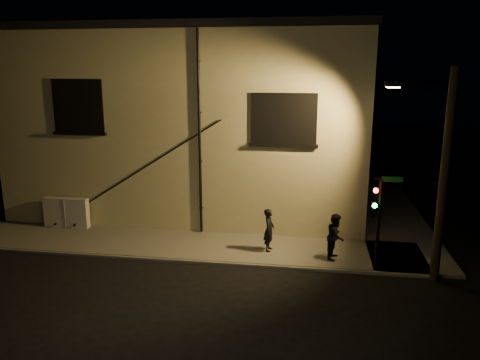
% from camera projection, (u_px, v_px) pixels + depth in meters
% --- Properties ---
extents(ground, '(90.00, 90.00, 0.00)m').
position_uv_depth(ground, '(231.00, 265.00, 16.89)').
color(ground, black).
extents(sidewalk, '(21.00, 16.00, 0.12)m').
position_uv_depth(sidewalk, '(275.00, 226.00, 20.92)').
color(sidewalk, '#5A5A51').
rests_on(sidewalk, ground).
extents(building, '(16.20, 12.23, 8.80)m').
position_uv_depth(building, '(204.00, 117.00, 24.97)').
color(building, tan).
rests_on(building, ground).
extents(utility_cabinet, '(2.00, 0.34, 1.32)m').
position_uv_depth(utility_cabinet, '(66.00, 213.00, 20.46)').
color(utility_cabinet, '#BAB9B1').
rests_on(utility_cabinet, sidewalk).
extents(pedestrian_a, '(0.45, 0.64, 1.65)m').
position_uv_depth(pedestrian_a, '(269.00, 230.00, 17.75)').
color(pedestrian_a, black).
rests_on(pedestrian_a, sidewalk).
extents(pedestrian_b, '(0.83, 0.95, 1.69)m').
position_uv_depth(pedestrian_b, '(336.00, 236.00, 17.01)').
color(pedestrian_b, black).
rests_on(pedestrian_b, sidewalk).
extents(traffic_signal, '(1.17, 1.91, 3.28)m').
position_uv_depth(traffic_signal, '(374.00, 208.00, 15.82)').
color(traffic_signal, black).
rests_on(traffic_signal, sidewalk).
extents(streetlamp_pole, '(2.02, 1.39, 6.99)m').
position_uv_depth(streetlamp_pole, '(441.00, 171.00, 14.91)').
color(streetlamp_pole, black).
rests_on(streetlamp_pole, ground).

